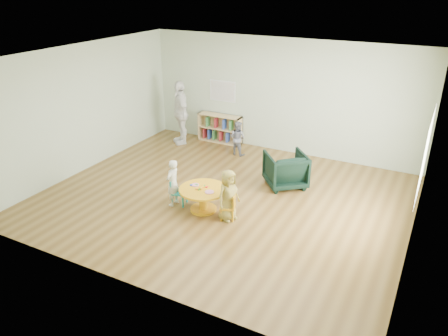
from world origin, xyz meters
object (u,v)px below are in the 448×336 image
(child_right, at_px, (228,195))
(adult_caretaker, at_px, (180,112))
(child_left, at_px, (173,183))
(toddler, at_px, (237,138))
(armchair, at_px, (286,170))
(kid_chair_right, at_px, (230,206))
(kid_chair_left, at_px, (177,191))
(activity_table, at_px, (203,195))
(bookshelf, at_px, (220,128))

(child_right, distance_m, adult_caretaker, 4.20)
(child_left, relative_size, toddler, 1.09)
(armchair, xyz_separation_m, child_right, (-0.44, -1.80, 0.12))
(toddler, bearing_deg, kid_chair_right, 120.09)
(child_left, bearing_deg, kid_chair_left, 134.28)
(activity_table, height_order, child_right, child_right)
(bookshelf, bearing_deg, kid_chair_left, -75.12)
(activity_table, relative_size, child_right, 0.93)
(activity_table, distance_m, kid_chair_right, 0.60)
(activity_table, distance_m, kid_chair_left, 0.57)
(toddler, bearing_deg, activity_table, 109.81)
(kid_chair_left, relative_size, armchair, 0.64)
(kid_chair_left, height_order, toddler, toddler)
(bookshelf, xyz_separation_m, toddler, (0.83, -0.63, 0.06))
(kid_chair_left, relative_size, child_left, 0.56)
(kid_chair_left, relative_size, toddler, 0.61)
(kid_chair_left, xyz_separation_m, adult_caretaker, (-1.80, 2.93, 0.55))
(armchair, height_order, toddler, toddler)
(kid_chair_right, bearing_deg, armchair, -33.15)
(kid_chair_right, bearing_deg, toddler, 3.32)
(kid_chair_left, distance_m, child_right, 1.16)
(toddler, bearing_deg, bookshelf, -30.75)
(child_right, bearing_deg, activity_table, 101.84)
(kid_chair_left, bearing_deg, activity_table, 80.01)
(activity_table, distance_m, child_left, 0.65)
(armchair, xyz_separation_m, child_left, (-1.63, -1.80, 0.10))
(toddler, bearing_deg, adult_caretaker, 4.34)
(kid_chair_left, distance_m, kid_chair_right, 1.17)
(activity_table, height_order, kid_chair_left, kid_chair_left)
(activity_table, bearing_deg, bookshelf, 113.34)
(activity_table, relative_size, toddler, 1.06)
(adult_caretaker, bearing_deg, activity_table, -8.45)
(kid_chair_right, height_order, child_right, child_right)
(kid_chair_right, height_order, toddler, toddler)
(toddler, bearing_deg, child_left, 97.34)
(bookshelf, height_order, toddler, toddler)
(child_right, height_order, adult_caretaker, adult_caretaker)
(activity_table, bearing_deg, adult_caretaker, 129.15)
(child_left, distance_m, toddler, 2.91)
(activity_table, relative_size, child_left, 0.98)
(adult_caretaker, bearing_deg, child_left, -17.38)
(child_left, bearing_deg, armchair, 139.47)
(child_left, height_order, child_right, child_right)
(kid_chair_left, xyz_separation_m, kid_chair_right, (1.17, -0.04, -0.01))
(armchair, distance_m, adult_caretaker, 3.60)
(activity_table, distance_m, adult_caretaker, 3.78)
(kid_chair_left, bearing_deg, toddler, 169.83)
(armchair, distance_m, child_left, 2.43)
(toddler, bearing_deg, kid_chair_left, 98.54)
(bookshelf, xyz_separation_m, adult_caretaker, (-0.87, -0.57, 0.47))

